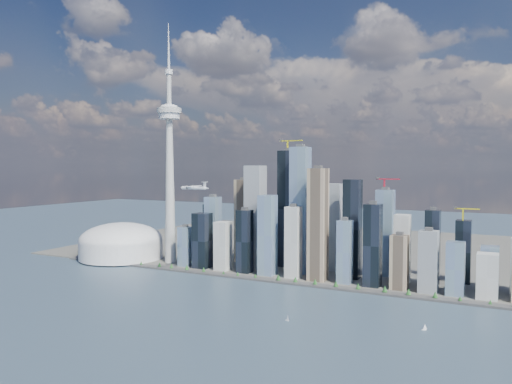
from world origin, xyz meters
The scene contains 10 objects.
ground centered at (0.00, 0.00, 0.00)m, with size 4000.00×4000.00×0.00m, color #2E4551.
seawall centered at (0.00, 250.00, 2.00)m, with size 1100.00×22.00×4.00m, color #383838.
land centered at (0.00, 700.00, 1.50)m, with size 1400.00×900.00×3.00m, color #4C4C47.
shoreline_trees centered at (0.00, 250.00, 8.78)m, with size 960.53×7.20×8.80m.
skyscraper_cluster centered at (59.61, 336.81, 88.94)m, with size 736.00×142.00×284.76m.
needle_tower centered at (-300.00, 310.00, 235.84)m, with size 56.00×56.00×550.50m.
dome_stadium centered at (-440.00, 300.00, 39.44)m, with size 200.00×200.00×86.00m.
airplane centered at (-145.42, 179.95, 185.82)m, with size 63.49×56.08×15.50m.
sailboat_west centered at (114.64, 34.33, 3.10)m, with size 6.89×3.74×9.67m.
sailboat_east centered at (301.12, 81.74, 3.11)m, with size 6.85×3.97×9.70m.
Camera 1 is at (398.05, -631.57, 227.87)m, focal length 35.00 mm.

